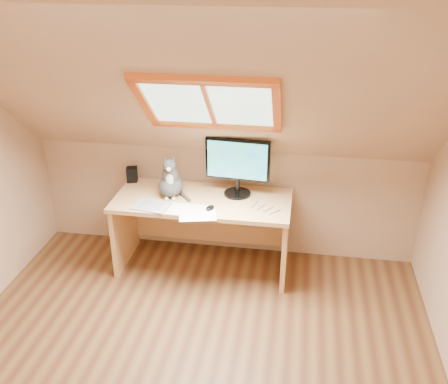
# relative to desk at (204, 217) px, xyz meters

# --- Properties ---
(ground) EXTENTS (3.50, 3.50, 0.00)m
(ground) POSITION_rel_desk_xyz_m (0.14, -1.45, -0.47)
(ground) COLOR brown
(ground) RESTS_ON ground
(room_shell) EXTENTS (3.52, 3.52, 2.41)m
(room_shell) POSITION_rel_desk_xyz_m (0.14, -1.54, 0.96)
(room_shell) COLOR tan
(room_shell) RESTS_ON ground
(desk) EXTENTS (1.51, 0.66, 0.69)m
(desk) POSITION_rel_desk_xyz_m (0.00, 0.00, 0.00)
(desk) COLOR tan
(desk) RESTS_ON ground
(monitor) EXTENTS (0.55, 0.23, 0.51)m
(monitor) POSITION_rel_desk_xyz_m (0.28, 0.06, 0.51)
(monitor) COLOR black
(monitor) RESTS_ON desk
(cat) EXTENTS (0.25, 0.28, 0.39)m
(cat) POSITION_rel_desk_xyz_m (-0.28, -0.05, 0.35)
(cat) COLOR #4B4642
(cat) RESTS_ON desk
(desk_speaker) EXTENTS (0.11, 0.11, 0.14)m
(desk_speaker) POSITION_rel_desk_xyz_m (-0.71, 0.18, 0.28)
(desk_speaker) COLOR black
(desk_speaker) RESTS_ON desk
(graphics_tablet) EXTENTS (0.32, 0.25, 0.01)m
(graphics_tablet) POSITION_rel_desk_xyz_m (-0.39, -0.28, 0.22)
(graphics_tablet) COLOR #B2B2B7
(graphics_tablet) RESTS_ON desk
(mouse) EXTENTS (0.08, 0.11, 0.03)m
(mouse) POSITION_rel_desk_xyz_m (0.10, -0.25, 0.23)
(mouse) COLOR black
(mouse) RESTS_ON desk
(papers) EXTENTS (0.33, 0.27, 0.00)m
(papers) POSITION_rel_desk_xyz_m (-0.07, -0.33, 0.22)
(papers) COLOR white
(papers) RESTS_ON desk
(cables) EXTENTS (0.51, 0.26, 0.01)m
(cables) POSITION_rel_desk_xyz_m (0.45, -0.18, 0.22)
(cables) COLOR silver
(cables) RESTS_ON desk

